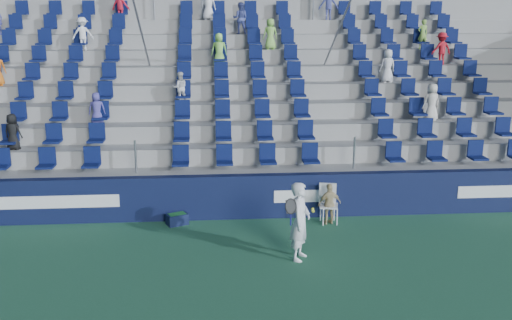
% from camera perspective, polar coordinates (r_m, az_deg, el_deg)
% --- Properties ---
extents(ground, '(70.00, 70.00, 0.00)m').
position_cam_1_polar(ground, '(12.73, 0.08, -10.57)').
color(ground, '#2C6746').
rests_on(ground, ground).
extents(sponsor_wall, '(24.00, 0.32, 1.20)m').
position_cam_1_polar(sponsor_wall, '(15.45, -0.83, -3.66)').
color(sponsor_wall, '#0F163A').
rests_on(sponsor_wall, ground).
extents(grandstand, '(24.00, 8.17, 6.63)m').
position_cam_1_polar(grandstand, '(20.05, -1.79, 5.00)').
color(grandstand, gray).
rests_on(grandstand, ground).
extents(tennis_player, '(0.73, 0.77, 1.79)m').
position_cam_1_polar(tennis_player, '(12.80, 4.44, -6.12)').
color(tennis_player, white).
rests_on(tennis_player, ground).
extents(line_judge_chair, '(0.55, 0.57, 1.04)m').
position_cam_1_polar(line_judge_chair, '(15.26, 7.24, -4.03)').
color(line_judge_chair, white).
rests_on(line_judge_chair, ground).
extents(line_judge, '(0.69, 0.41, 1.10)m').
position_cam_1_polar(line_judge, '(15.13, 7.36, -4.37)').
color(line_judge, tan).
rests_on(line_judge, ground).
extents(ball_bin, '(0.63, 0.53, 0.30)m').
position_cam_1_polar(ball_bin, '(15.22, -7.90, -5.82)').
color(ball_bin, '#0E1736').
rests_on(ball_bin, ground).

